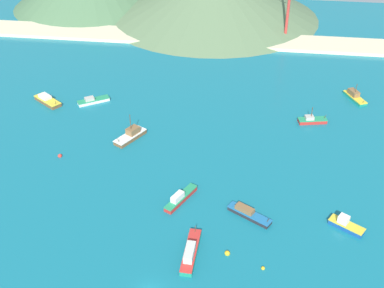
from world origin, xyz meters
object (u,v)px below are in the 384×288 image
object	(u,v)px
fishing_boat_6	(191,252)
fishing_boat_8	(47,100)
fishing_boat_1	(93,100)
fishing_boat_4	(355,96)
buoy_1	(263,268)
fishing_boat_7	(312,120)
fishing_boat_10	(180,198)
fishing_boat_9	(248,213)
buoy_0	(227,253)
fishing_boat_0	(346,225)
buoy_2	(60,156)
fishing_boat_2	(131,135)

from	to	relation	value
fishing_boat_6	fishing_boat_8	size ratio (longest dim) A/B	1.15
fishing_boat_1	fishing_boat_4	bearing A→B (deg)	9.53
buoy_1	fishing_boat_7	bearing A→B (deg)	76.88
fishing_boat_1	fishing_boat_4	distance (m)	76.32
fishing_boat_4	fishing_boat_6	world-z (taller)	fishing_boat_4
fishing_boat_10	buoy_1	size ratio (longest dim) A/B	13.80
fishing_boat_9	buoy_0	bearing A→B (deg)	-107.68
fishing_boat_4	fishing_boat_7	size ratio (longest dim) A/B	1.14
fishing_boat_7	buoy_1	distance (m)	54.38
fishing_boat_7	fishing_boat_8	distance (m)	75.01
buoy_1	fishing_boat_0	bearing A→B (deg)	38.46
fishing_boat_9	buoy_0	size ratio (longest dim) A/B	9.13
fishing_boat_9	buoy_2	bearing A→B (deg)	162.08
fishing_boat_4	buoy_1	size ratio (longest dim) A/B	13.12
fishing_boat_0	fishing_boat_6	distance (m)	31.82
fishing_boat_0	fishing_boat_4	world-z (taller)	fishing_boat_4
fishing_boat_9	buoy_1	size ratio (longest dim) A/B	13.53
fishing_boat_2	fishing_boat_10	xyz separation A→B (m)	(16.33, -22.39, -0.10)
fishing_boat_6	fishing_boat_8	world-z (taller)	fishing_boat_6
fishing_boat_2	fishing_boat_4	bearing A→B (deg)	26.28
fishing_boat_9	buoy_1	distance (m)	14.00
fishing_boat_4	buoy_1	world-z (taller)	fishing_boat_4
fishing_boat_8	fishing_boat_10	world-z (taller)	fishing_boat_10
fishing_boat_0	buoy_1	distance (m)	20.65
fishing_boat_6	buoy_2	size ratio (longest dim) A/B	11.04
fishing_boat_2	buoy_2	distance (m)	18.30
fishing_boat_9	fishing_boat_0	bearing A→B (deg)	-2.29
fishing_boat_7	fishing_boat_9	size ratio (longest dim) A/B	0.85
buoy_2	fishing_boat_7	bearing A→B (deg)	21.62
fishing_boat_4	fishing_boat_10	xyz separation A→B (m)	(-43.47, -51.92, 0.02)
fishing_boat_7	fishing_boat_8	world-z (taller)	fishing_boat_7
buoy_2	fishing_boat_9	bearing A→B (deg)	-17.92
fishing_boat_0	fishing_boat_6	world-z (taller)	fishing_boat_6
fishing_boat_8	buoy_1	bearing A→B (deg)	-40.60
fishing_boat_8	buoy_2	bearing A→B (deg)	-62.11
fishing_boat_1	fishing_boat_10	xyz separation A→B (m)	(31.80, -39.28, 0.22)
fishing_boat_0	fishing_boat_8	xyz separation A→B (m)	(-78.82, 40.87, -0.07)
fishing_boat_8	buoy_0	size ratio (longest dim) A/B	9.26
fishing_boat_0	fishing_boat_10	xyz separation A→B (m)	(-33.97, 3.46, 0.00)
fishing_boat_8	fishing_boat_7	bearing A→B (deg)	-0.57
fishing_boat_9	fishing_boat_8	bearing A→B (deg)	146.00
fishing_boat_4	fishing_boat_10	bearing A→B (deg)	-129.94
fishing_boat_1	fishing_boat_2	xyz separation A→B (m)	(15.47, -16.89, 0.32)
fishing_boat_0	buoy_0	xyz separation A→B (m)	(-22.87, -10.16, -0.69)
fishing_boat_9	fishing_boat_10	world-z (taller)	fishing_boat_10
fishing_boat_1	fishing_boat_9	size ratio (longest dim) A/B	0.94
fishing_boat_0	fishing_boat_1	size ratio (longest dim) A/B	0.80
fishing_boat_2	fishing_boat_4	distance (m)	66.69
fishing_boat_1	buoy_2	xyz separation A→B (m)	(0.28, -27.06, -0.48)
fishing_boat_10	buoy_2	size ratio (longest dim) A/B	9.62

